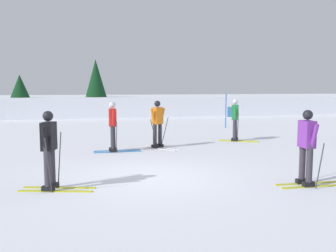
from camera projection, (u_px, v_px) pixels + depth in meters
ground_plane at (149, 177)px, 9.07m from camera, size 120.00×120.00×0.00m
far_snow_ridge at (109, 105)px, 29.96m from camera, size 80.00×9.57×1.41m
skier_black at (50, 148)px, 7.87m from camera, size 1.64×0.98×1.71m
skier_purple at (307, 145)px, 8.21m from camera, size 1.60×1.00×1.71m
skier_orange at (158, 123)px, 13.29m from camera, size 1.29×1.48×1.71m
skier_red at (113, 125)px, 12.50m from camera, size 1.60×1.00×1.71m
skier_green at (235, 118)px, 14.93m from camera, size 1.60×1.05×1.71m
trail_marker_pole at (226, 111)px, 19.71m from camera, size 0.05×0.05×1.82m
conifer_far_left at (20, 91)px, 26.21m from camera, size 1.81×1.81×3.04m
conifer_far_centre at (96, 82)px, 27.35m from camera, size 1.87×1.87×4.20m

